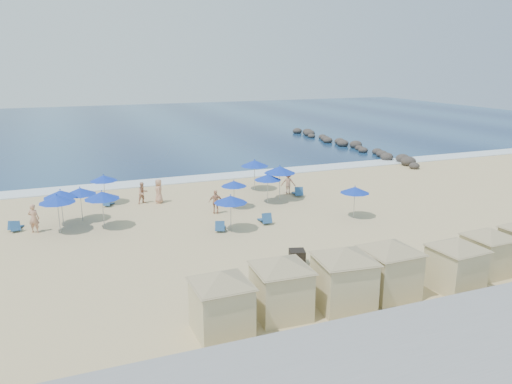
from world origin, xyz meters
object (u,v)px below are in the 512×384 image
cabana_4 (456,257)px  umbrella_7 (234,184)px  cabana_2 (344,269)px  cabana_3 (390,260)px  umbrella_5 (102,195)px  cabana_0 (221,294)px  beachgoer_0 (34,218)px  umbrella_4 (104,178)px  umbrella_6 (231,199)px  beachgoer_3 (288,183)px  rock_jetty (347,144)px  cabana_1 (281,278)px  beachgoer_4 (159,191)px  umbrella_11 (355,190)px  umbrella_2 (80,191)px  beachgoer_1 (143,193)px  trash_bin (297,257)px  umbrella_1 (60,194)px  beachgoer_2 (216,202)px  umbrella_8 (268,177)px  umbrella_10 (280,170)px  cabana_5 (489,245)px  umbrella_3 (57,199)px

cabana_4 → umbrella_7: size_ratio=2.08×
cabana_2 → cabana_3: bearing=3.9°
cabana_2 → umbrella_5: cabana_2 is taller
cabana_0 → beachgoer_0: 16.47m
cabana_0 → umbrella_4: (-2.34, 19.81, 0.33)m
umbrella_6 → beachgoer_3: size_ratio=1.28×
rock_jetty → cabana_1: (-24.14, -33.94, 1.24)m
beachgoer_4 → cabana_0: bearing=4.4°
umbrella_4 → umbrella_11: size_ratio=1.01×
rock_jetty → umbrella_2: size_ratio=11.79×
cabana_2 → umbrella_5: bearing=120.3°
cabana_1 → cabana_3: 5.05m
umbrella_2 → beachgoer_0: umbrella_2 is taller
beachgoer_1 → beachgoer_4: beachgoer_4 is taller
beachgoer_0 → cabana_3: bearing=158.0°
trash_bin → cabana_0: (-5.52, -4.79, 1.19)m
umbrella_1 → beachgoer_2: bearing=-6.9°
umbrella_5 → beachgoer_4: size_ratio=1.38×
cabana_1 → cabana_4: 8.23m
cabana_0 → umbrella_8: bearing=61.4°
umbrella_7 → beachgoer_4: size_ratio=1.16×
cabana_2 → beachgoer_4: bearing=102.2°
cabana_1 → umbrella_10: (7.06, 15.71, 0.68)m
rock_jetty → beachgoer_2: 29.87m
cabana_5 → umbrella_7: 16.75m
beachgoer_0 → beachgoer_4: 8.94m
umbrella_8 → umbrella_11: (3.87, -5.26, -0.04)m
umbrella_1 → umbrella_2: umbrella_1 is taller
cabana_4 → beachgoer_2: (-6.49, 14.91, -0.72)m
cabana_3 → umbrella_2: size_ratio=2.01×
beachgoer_4 → umbrella_3: bearing=-49.4°
umbrella_1 → cabana_5: bearing=-39.3°
umbrella_10 → beachgoer_2: (-5.35, -1.50, -1.47)m
cabana_5 → umbrella_8: cabana_5 is taller
cabana_2 → beachgoer_0: (-12.17, 14.87, -0.79)m
cabana_2 → umbrella_11: (7.11, 10.32, 0.20)m
umbrella_5 → umbrella_6: (7.05, -3.34, -0.11)m
cabana_3 → beachgoer_2: cabana_3 is taller
cabana_3 → umbrella_6: cabana_3 is taller
beachgoer_1 → cabana_2: bearing=-93.3°
beachgoer_2 → beachgoer_3: size_ratio=0.91×
cabana_1 → cabana_4: (8.20, -0.70, -0.08)m
umbrella_1 → cabana_2: bearing=-56.0°
umbrella_1 → trash_bin: bearing=-45.5°
cabana_3 → rock_jetty: bearing=60.7°
rock_jetty → beachgoer_3: beachgoer_3 is taller
beachgoer_0 → beachgoer_1: 8.10m
umbrella_4 → umbrella_6: bearing=-54.2°
cabana_5 → umbrella_2: cabana_5 is taller
umbrella_1 → beachgoer_4: bearing=23.7°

